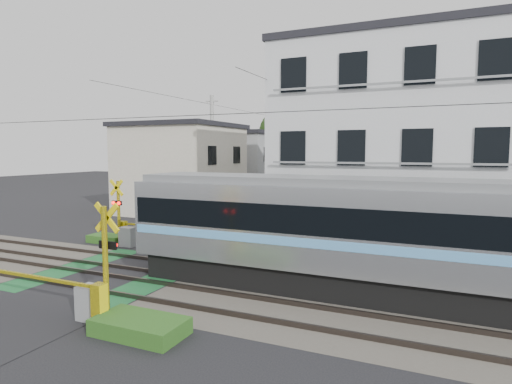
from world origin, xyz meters
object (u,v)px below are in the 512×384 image
at_px(crossing_signal_near, 93,294).
at_px(crossing_signal_far, 127,231).
at_px(pedestrian, 337,188).
at_px(apartment_block, 395,145).

bearing_deg(crossing_signal_near, crossing_signal_far, 125.29).
bearing_deg(pedestrian, crossing_signal_near, 93.38).
distance_m(apartment_block, pedestrian, 20.66).
xyz_separation_m(apartment_block, pedestrian, (-7.24, 18.99, -3.74)).
bearing_deg(crossing_signal_far, apartment_block, 27.78).
xyz_separation_m(crossing_signal_near, apartment_block, (5.91, 13.15, 3.94)).
relative_size(crossing_signal_near, pedestrian, 2.59).
xyz_separation_m(crossing_signal_near, pedestrian, (-1.32, 32.14, 0.20)).
relative_size(crossing_signal_far, apartment_block, 0.46).
distance_m(crossing_signal_near, apartment_block, 14.95).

